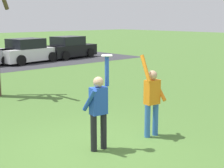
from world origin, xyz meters
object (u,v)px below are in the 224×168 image
at_px(person_catcher, 98,107).
at_px(person_defender, 152,98).
at_px(parked_car_white, 28,52).
at_px(parked_car_black, 69,48).
at_px(frisbee_disc, 107,56).

relative_size(person_catcher, person_defender, 1.02).
relative_size(person_defender, parked_car_white, 0.47).
bearing_deg(person_defender, parked_car_white, -100.43).
bearing_deg(parked_car_black, parked_car_white, 177.11).
distance_m(person_catcher, frisbee_disc, 1.13).
height_order(person_catcher, frisbee_disc, frisbee_disc).
height_order(person_defender, parked_car_black, person_defender).
height_order(frisbee_disc, parked_car_black, frisbee_disc).
bearing_deg(frisbee_disc, person_defender, -7.83).
relative_size(frisbee_disc, parked_car_black, 0.06).
bearing_deg(parked_car_black, person_catcher, -132.22).
height_order(person_catcher, parked_car_white, person_catcher).
bearing_deg(person_defender, person_catcher, 0.00).
bearing_deg(frisbee_disc, person_catcher, 172.17).
xyz_separation_m(person_catcher, parked_car_white, (6.46, 14.70, -0.25)).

